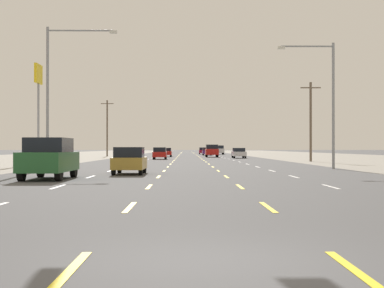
% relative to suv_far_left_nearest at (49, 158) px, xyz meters
% --- Properties ---
extents(ground_plane, '(572.00, 572.00, 0.00)m').
position_rel_suv_far_left_nearest_xyz_m(ground_plane, '(6.90, 46.04, -1.03)').
color(ground_plane, '#4C4C4F').
extents(lot_apron_right, '(28.00, 440.00, 0.01)m').
position_rel_suv_far_left_nearest_xyz_m(lot_apron_right, '(31.65, 46.04, -1.02)').
color(lot_apron_right, gray).
rests_on(lot_apron_right, ground).
extents(lane_markings, '(10.64, 227.60, 0.01)m').
position_rel_suv_far_left_nearest_xyz_m(lane_markings, '(6.90, 84.54, -1.02)').
color(lane_markings, white).
rests_on(lane_markings, ground).
extents(signal_span_wire, '(25.01, 0.53, 9.44)m').
position_rel_suv_far_left_nearest_xyz_m(signal_span_wire, '(6.93, -8.29, 4.42)').
color(signal_span_wire, brown).
rests_on(signal_span_wire, ground).
extents(suv_far_left_nearest, '(1.98, 4.90, 1.98)m').
position_rel_suv_far_left_nearest_xyz_m(suv_far_left_nearest, '(0.00, 0.00, 0.00)').
color(suv_far_left_nearest, '#235B2D').
rests_on(suv_far_left_nearest, ground).
extents(hatchback_inner_left_near, '(1.72, 3.90, 1.54)m').
position_rel_suv_far_left_nearest_xyz_m(hatchback_inner_left_near, '(3.35, 5.07, -0.24)').
color(hatchback_inner_left_near, '#B28C33').
rests_on(hatchback_inner_left_near, ground).
extents(hatchback_inner_left_mid, '(1.72, 3.90, 1.54)m').
position_rel_suv_far_left_nearest_xyz_m(hatchback_inner_left_mid, '(3.17, 46.19, -0.24)').
color(hatchback_inner_left_mid, red).
rests_on(hatchback_inner_left_mid, ground).
extents(sedan_far_right_midfar, '(1.80, 4.50, 1.46)m').
position_rel_suv_far_left_nearest_xyz_m(sedan_far_right_midfar, '(14.06, 53.68, -0.27)').
color(sedan_far_right_midfar, silver).
rests_on(sedan_far_right_midfar, ground).
extents(suv_inner_right_far, '(1.98, 4.90, 1.98)m').
position_rel_suv_far_left_nearest_xyz_m(suv_inner_right_far, '(10.61, 62.74, 0.00)').
color(suv_inner_right_far, red).
rests_on(suv_inner_right_far, ground).
extents(sedan_inner_left_farther, '(1.80, 4.50, 1.46)m').
position_rel_suv_far_left_nearest_xyz_m(sedan_inner_left_farther, '(3.26, 66.64, -0.27)').
color(sedan_inner_left_farther, red).
rests_on(sedan_inner_left_farther, ground).
extents(hatchback_inner_right_farthest, '(1.72, 3.90, 1.54)m').
position_rel_suv_far_left_nearest_xyz_m(hatchback_inner_right_farthest, '(10.58, 82.42, -0.24)').
color(hatchback_inner_right_farthest, '#4C196B').
rests_on(hatchback_inner_right_farthest, ground).
extents(suv_far_right_distant_a, '(1.98, 4.90, 1.98)m').
position_rel_suv_far_left_nearest_xyz_m(suv_far_right_distant_a, '(13.84, 98.25, 0.00)').
color(suv_far_right_distant_a, silver).
rests_on(suv_far_right_distant_a, ground).
extents(hatchback_inner_right_distant_b, '(1.72, 3.90, 1.54)m').
position_rel_suv_far_left_nearest_xyz_m(hatchback_inner_right_distant_b, '(10.32, 101.18, -0.24)').
color(hatchback_inner_right_distant_b, maroon).
rests_on(hatchback_inner_right_distant_b, ground).
extents(pole_sign_left_row_1, '(0.24, 2.27, 9.53)m').
position_rel_suv_far_left_nearest_xyz_m(pole_sign_left_row_1, '(-7.65, 27.53, 6.29)').
color(pole_sign_left_row_1, gray).
rests_on(pole_sign_left_row_1, ground).
extents(streetlight_left_row_0, '(5.01, 0.26, 10.07)m').
position_rel_suv_far_left_nearest_xyz_m(streetlight_left_row_0, '(-2.71, 13.05, 4.89)').
color(streetlight_left_row_0, gray).
rests_on(streetlight_left_row_0, ground).
extents(streetlight_right_row_0, '(4.07, 0.26, 8.97)m').
position_rel_suv_far_left_nearest_xyz_m(streetlight_right_row_0, '(16.61, 13.05, 4.21)').
color(streetlight_right_row_0, gray).
rests_on(streetlight_right_row_0, ground).
extents(utility_pole_right_row_1, '(2.20, 0.26, 8.60)m').
position_rel_suv_far_left_nearest_xyz_m(utility_pole_right_row_1, '(20.07, 34.25, 3.47)').
color(utility_pole_right_row_1, brown).
rests_on(utility_pole_right_row_1, ground).
extents(utility_pole_left_row_2, '(2.20, 0.26, 9.69)m').
position_rel_suv_far_left_nearest_xyz_m(utility_pole_left_row_2, '(-7.06, 70.96, 4.01)').
color(utility_pole_left_row_2, brown).
rests_on(utility_pole_left_row_2, ground).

